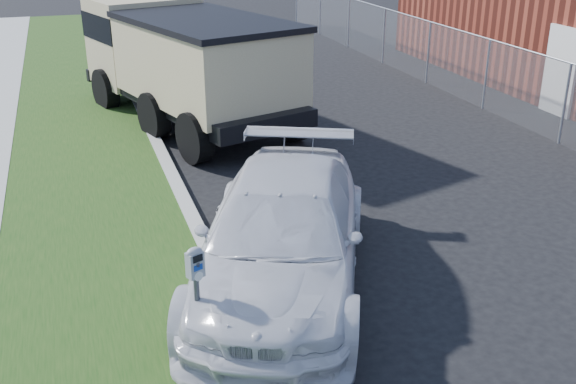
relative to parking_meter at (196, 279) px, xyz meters
name	(u,v)px	position (x,y,z in m)	size (l,w,h in m)	color
ground	(400,268)	(3.22, 1.28, -1.13)	(120.00, 120.00, 0.00)	black
streetside	(0,260)	(-2.35, 3.28, -1.06)	(6.12, 50.00, 0.15)	gray
chainlink_fence	(488,61)	(9.22, 8.28, 0.14)	(0.06, 30.06, 30.00)	slate
parking_meter	(196,279)	(0.00, 0.00, 0.00)	(0.22, 0.19, 1.38)	#3F4247
white_wagon	(283,232)	(1.48, 1.50, -0.36)	(2.15, 5.30, 1.54)	silver
dump_truck	(182,58)	(1.61, 9.68, 0.42)	(4.51, 7.45, 2.75)	black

